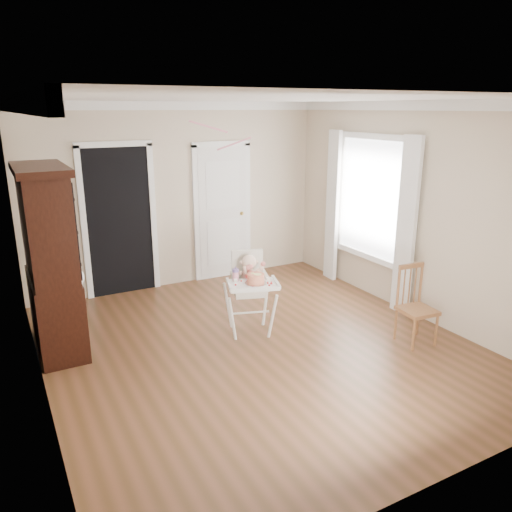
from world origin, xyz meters
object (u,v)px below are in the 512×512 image
high_chair (250,284)px  china_cabinet (51,261)px  cake (256,279)px  sippy_cup (236,275)px  dining_chair (416,307)px

high_chair → china_cabinet: 2.22m
cake → sippy_cup: 0.25m
high_chair → sippy_cup: high_chair is taller
high_chair → sippy_cup: 0.26m
cake → dining_chair: dining_chair is taller
cake → high_chair: bearing=80.5°
cake → sippy_cup: sippy_cup is taller
high_chair → sippy_cup: size_ratio=5.54×
high_chair → cake: bearing=-81.0°
china_cabinet → dining_chair: 4.10m
sippy_cup → china_cabinet: china_cabinet is taller
high_chair → sippy_cup: (-0.20, -0.04, 0.16)m
china_cabinet → dining_chair: bearing=-26.4°
cake → sippy_cup: (-0.17, 0.18, 0.02)m
cake → china_cabinet: (-2.03, 0.91, 0.26)m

